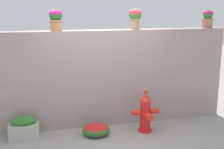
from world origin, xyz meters
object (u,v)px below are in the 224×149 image
(potted_plant_2, at_px, (135,16))
(planter_box, at_px, (24,128))
(potted_plant_3, at_px, (208,18))
(flower_bush_left, at_px, (96,129))
(fire_hydrant, at_px, (146,113))
(potted_plant_1, at_px, (56,18))

(potted_plant_2, bearing_deg, planter_box, -168.88)
(potted_plant_2, height_order, potted_plant_3, potted_plant_2)
(potted_plant_3, distance_m, flower_bush_left, 3.49)
(fire_hydrant, bearing_deg, potted_plant_3, 22.53)
(potted_plant_1, height_order, fire_hydrant, potted_plant_1)
(potted_plant_3, relative_size, fire_hydrant, 0.46)
(flower_bush_left, distance_m, planter_box, 1.39)
(potted_plant_1, relative_size, potted_plant_3, 1.09)
(flower_bush_left, bearing_deg, potted_plant_1, 138.28)
(potted_plant_1, relative_size, fire_hydrant, 0.50)
(planter_box, bearing_deg, potted_plant_1, 31.33)
(potted_plant_1, xyz_separation_m, planter_box, (-0.71, -0.43, -2.07))
(fire_hydrant, distance_m, flower_bush_left, 1.05)
(potted_plant_2, bearing_deg, flower_bush_left, -147.44)
(fire_hydrant, bearing_deg, potted_plant_1, 159.06)
(potted_plant_1, bearing_deg, flower_bush_left, -41.72)
(potted_plant_2, distance_m, flower_bush_left, 2.47)
(fire_hydrant, distance_m, planter_box, 2.41)
(potted_plant_3, bearing_deg, potted_plant_1, -179.11)
(fire_hydrant, height_order, flower_bush_left, fire_hydrant)
(flower_bush_left, bearing_deg, potted_plant_2, 32.56)
(fire_hydrant, relative_size, flower_bush_left, 1.58)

